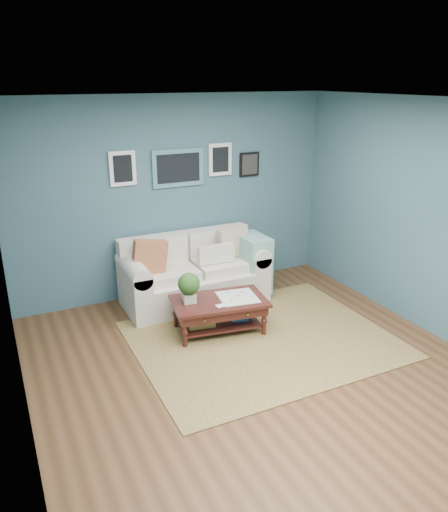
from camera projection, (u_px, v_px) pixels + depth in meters
room_shell at (267, 250)px, 4.71m from camera, size 5.00×5.02×2.70m
area_rug at (262, 339)px, 5.82m from camera, size 2.89×2.31×0.01m
loveseat at (199, 272)px, 6.75m from camera, size 1.95×0.89×1.00m
coffee_table at (214, 306)px, 5.90m from camera, size 1.19×0.81×0.77m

